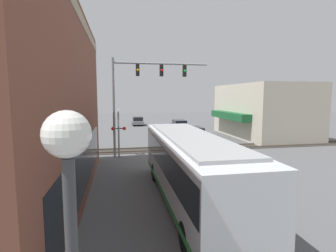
{
  "coord_description": "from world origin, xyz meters",
  "views": [
    {
      "loc": [
        -17.31,
        5.94,
        4.87
      ],
      "look_at": [
        5.38,
        1.64,
        2.24
      ],
      "focal_mm": 28.0,
      "sensor_mm": 36.0,
      "label": 1
    }
  ],
  "objects_px": {
    "crossing_signal": "(119,129)",
    "parked_car_blue": "(179,125)",
    "parked_car_grey": "(138,121)",
    "city_bus": "(190,165)",
    "pedestrian_near_bus": "(212,164)",
    "parked_car_white": "(194,133)"
  },
  "relations": [
    {
      "from": "crossing_signal",
      "to": "pedestrian_near_bus",
      "type": "relative_size",
      "value": 2.21
    },
    {
      "from": "parked_car_grey",
      "to": "pedestrian_near_bus",
      "type": "height_order",
      "value": "pedestrian_near_bus"
    },
    {
      "from": "parked_car_blue",
      "to": "pedestrian_near_bus",
      "type": "distance_m",
      "value": 22.45
    },
    {
      "from": "crossing_signal",
      "to": "parked_car_blue",
      "type": "xyz_separation_m",
      "value": [
        15.39,
        -8.57,
        -1.61
      ]
    },
    {
      "from": "parked_car_grey",
      "to": "pedestrian_near_bus",
      "type": "relative_size",
      "value": 2.48
    },
    {
      "from": "parked_car_blue",
      "to": "parked_car_grey",
      "type": "relative_size",
      "value": 1.1
    },
    {
      "from": "pedestrian_near_bus",
      "to": "parked_car_white",
      "type": "bearing_deg",
      "value": -12.46
    },
    {
      "from": "parked_car_blue",
      "to": "parked_car_grey",
      "type": "height_order",
      "value": "parked_car_blue"
    },
    {
      "from": "parked_car_blue",
      "to": "parked_car_grey",
      "type": "bearing_deg",
      "value": 34.99
    },
    {
      "from": "city_bus",
      "to": "crossing_signal",
      "type": "bearing_deg",
      "value": 17.79
    },
    {
      "from": "parked_car_grey",
      "to": "pedestrian_near_bus",
      "type": "xyz_separation_m",
      "value": [
        -29.93,
        -2.17,
        0.22
      ]
    },
    {
      "from": "city_bus",
      "to": "parked_car_grey",
      "type": "relative_size",
      "value": 2.63
    },
    {
      "from": "parked_car_grey",
      "to": "parked_car_blue",
      "type": "bearing_deg",
      "value": -145.01
    },
    {
      "from": "city_bus",
      "to": "parked_car_blue",
      "type": "xyz_separation_m",
      "value": [
        25.25,
        -5.4,
        -1.05
      ]
    },
    {
      "from": "city_bus",
      "to": "parked_car_grey",
      "type": "distance_m",
      "value": 32.98
    },
    {
      "from": "parked_car_white",
      "to": "parked_car_grey",
      "type": "distance_m",
      "value": 16.26
    },
    {
      "from": "city_bus",
      "to": "pedestrian_near_bus",
      "type": "distance_m",
      "value": 3.83
    },
    {
      "from": "crossing_signal",
      "to": "parked_car_white",
      "type": "relative_size",
      "value": 0.79
    },
    {
      "from": "crossing_signal",
      "to": "parked_car_blue",
      "type": "relative_size",
      "value": 0.81
    },
    {
      "from": "parked_car_blue",
      "to": "parked_car_white",
      "type": "bearing_deg",
      "value": 180.0
    },
    {
      "from": "parked_car_white",
      "to": "parked_car_blue",
      "type": "distance_m",
      "value": 7.62
    },
    {
      "from": "crossing_signal",
      "to": "parked_car_grey",
      "type": "distance_m",
      "value": 23.38
    }
  ]
}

